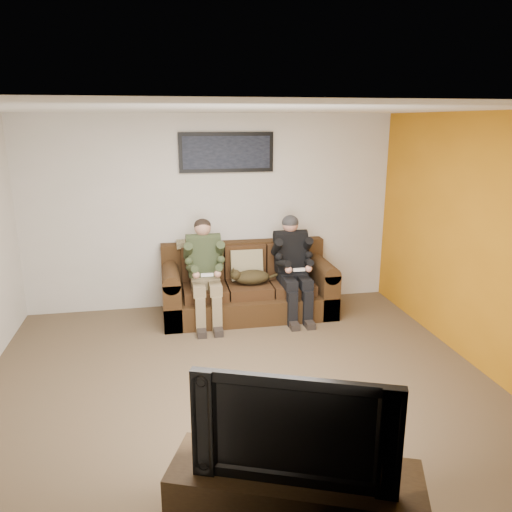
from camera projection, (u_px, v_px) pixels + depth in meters
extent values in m
plane|color=brown|center=(239.00, 381.00, 4.96)|extent=(5.00, 5.00, 0.00)
plane|color=silver|center=(237.00, 109.00, 4.27)|extent=(5.00, 5.00, 0.00)
plane|color=beige|center=(212.00, 213.00, 6.75)|extent=(5.00, 0.00, 5.00)
plane|color=beige|center=(308.00, 371.00, 2.48)|extent=(5.00, 0.00, 5.00)
plane|color=beige|center=(481.00, 243.00, 5.07)|extent=(0.00, 4.50, 4.50)
plane|color=#C27713|center=(480.00, 243.00, 5.07)|extent=(0.00, 4.50, 4.50)
cube|color=#392311|center=(248.00, 303.00, 6.65)|extent=(2.23, 0.96, 0.30)
cube|color=#392311|center=(243.00, 263.00, 6.89)|extent=(2.23, 0.20, 0.61)
cube|color=#392311|center=(172.00, 297.00, 6.43)|extent=(0.22, 0.96, 0.61)
cube|color=#392311|center=(321.00, 288.00, 6.79)|extent=(0.22, 0.96, 0.61)
cylinder|color=#392311|center=(171.00, 275.00, 6.35)|extent=(0.22, 0.96, 0.22)
cylinder|color=#392311|center=(321.00, 266.00, 6.71)|extent=(0.22, 0.96, 0.22)
cube|color=#3B2412|center=(205.00, 291.00, 6.44)|extent=(0.55, 0.61, 0.14)
cube|color=#3B2412|center=(203.00, 263.00, 6.63)|extent=(0.55, 0.14, 0.45)
cube|color=#3B2412|center=(249.00, 288.00, 6.54)|extent=(0.55, 0.61, 0.14)
cube|color=#3B2412|center=(245.00, 261.00, 6.74)|extent=(0.55, 0.14, 0.45)
cube|color=#3B2412|center=(291.00, 286.00, 6.65)|extent=(0.55, 0.61, 0.14)
cube|color=#3B2412|center=(286.00, 259.00, 6.84)|extent=(0.55, 0.14, 0.45)
cube|color=#938660|center=(247.00, 265.00, 6.63)|extent=(0.43, 0.20, 0.42)
cube|color=gray|center=(194.00, 244.00, 6.67)|extent=(0.46, 0.22, 0.08)
cube|color=#847252|center=(205.00, 282.00, 6.37)|extent=(0.36, 0.30, 0.14)
cube|color=#303A23|center=(204.00, 257.00, 6.39)|extent=(0.40, 0.30, 0.53)
cylinder|color=#303A23|center=(203.00, 241.00, 6.35)|extent=(0.44, 0.18, 0.18)
sphere|color=tan|center=(203.00, 228.00, 6.33)|extent=(0.21, 0.21, 0.21)
cube|color=#847252|center=(198.00, 288.00, 6.17)|extent=(0.15, 0.42, 0.13)
cube|color=#847252|center=(215.00, 287.00, 6.20)|extent=(0.15, 0.42, 0.13)
cube|color=#847252|center=(200.00, 315.00, 6.05)|extent=(0.12, 0.13, 0.45)
cube|color=#847252|center=(217.00, 314.00, 6.09)|extent=(0.12, 0.13, 0.45)
cube|color=black|center=(201.00, 332.00, 6.02)|extent=(0.11, 0.26, 0.08)
cube|color=black|center=(218.00, 330.00, 6.06)|extent=(0.11, 0.26, 0.08)
cylinder|color=#303A23|center=(188.00, 251.00, 6.26)|extent=(0.11, 0.30, 0.28)
cylinder|color=#303A23|center=(220.00, 250.00, 6.33)|extent=(0.11, 0.30, 0.28)
cylinder|color=#303A23|center=(192.00, 268.00, 6.10)|extent=(0.14, 0.32, 0.15)
cylinder|color=#303A23|center=(220.00, 267.00, 6.16)|extent=(0.14, 0.32, 0.15)
sphere|color=tan|center=(196.00, 275.00, 6.00)|extent=(0.09, 0.09, 0.09)
sphere|color=tan|center=(218.00, 274.00, 6.05)|extent=(0.09, 0.09, 0.09)
cube|color=white|center=(207.00, 275.00, 6.01)|extent=(0.15, 0.04, 0.03)
ellipsoid|color=black|center=(202.00, 225.00, 6.33)|extent=(0.22, 0.22, 0.17)
cube|color=black|center=(292.00, 276.00, 6.58)|extent=(0.36, 0.30, 0.14)
cube|color=black|center=(290.00, 253.00, 6.60)|extent=(0.40, 0.30, 0.53)
cylinder|color=black|center=(290.00, 237.00, 6.56)|extent=(0.44, 0.18, 0.18)
sphere|color=tan|center=(290.00, 225.00, 6.54)|extent=(0.21, 0.21, 0.21)
cube|color=black|center=(288.00, 282.00, 6.37)|extent=(0.15, 0.42, 0.13)
cube|color=black|center=(303.00, 281.00, 6.41)|extent=(0.15, 0.42, 0.13)
cube|color=black|center=(292.00, 309.00, 6.26)|extent=(0.12, 0.13, 0.45)
cube|color=black|center=(307.00, 307.00, 6.30)|extent=(0.12, 0.13, 0.45)
cube|color=black|center=(293.00, 324.00, 6.23)|extent=(0.11, 0.26, 0.08)
cube|color=black|center=(309.00, 323.00, 6.27)|extent=(0.11, 0.26, 0.08)
cylinder|color=black|center=(277.00, 247.00, 6.47)|extent=(0.11, 0.30, 0.28)
cylinder|color=black|center=(307.00, 246.00, 6.54)|extent=(0.11, 0.30, 0.28)
cylinder|color=black|center=(283.00, 264.00, 6.31)|extent=(0.14, 0.32, 0.15)
cylinder|color=black|center=(309.00, 262.00, 6.37)|extent=(0.14, 0.32, 0.15)
sphere|color=tan|center=(289.00, 270.00, 6.21)|extent=(0.09, 0.09, 0.09)
sphere|color=tan|center=(309.00, 269.00, 6.26)|extent=(0.09, 0.09, 0.09)
cube|color=white|center=(299.00, 270.00, 6.22)|extent=(0.15, 0.04, 0.03)
ellipsoid|color=black|center=(290.00, 222.00, 6.53)|extent=(0.22, 0.22, 0.19)
ellipsoid|color=#3F3318|center=(252.00, 277.00, 6.46)|extent=(0.47, 0.26, 0.19)
sphere|color=#3F3318|center=(235.00, 275.00, 6.38)|extent=(0.14, 0.14, 0.14)
cone|color=#3F3318|center=(234.00, 270.00, 6.32)|extent=(0.04, 0.04, 0.04)
cone|color=#3F3318|center=(233.00, 269.00, 6.39)|extent=(0.04, 0.04, 0.04)
cylinder|color=#3F3318|center=(269.00, 278.00, 6.56)|extent=(0.26, 0.13, 0.08)
cube|color=black|center=(226.00, 152.00, 6.54)|extent=(1.25, 0.04, 0.52)
cube|color=black|center=(227.00, 152.00, 6.52)|extent=(1.15, 0.01, 0.42)
cube|color=black|center=(294.00, 504.00, 3.05)|extent=(1.59, 1.01, 0.48)
imported|color=black|center=(296.00, 421.00, 2.90)|extent=(1.16, 0.58, 0.68)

